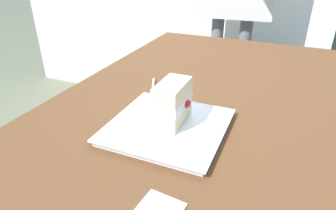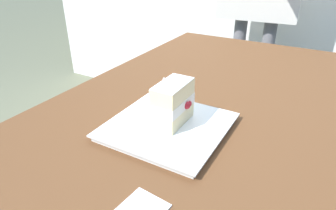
% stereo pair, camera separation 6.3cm
% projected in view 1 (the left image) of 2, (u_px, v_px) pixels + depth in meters
% --- Properties ---
extents(patio_table, '(1.31, 0.98, 0.72)m').
position_uv_depth(patio_table, '(235.00, 134.00, 0.83)').
color(patio_table, brown).
rests_on(patio_table, ground).
extents(dessert_plate, '(0.26, 0.26, 0.02)m').
position_uv_depth(dessert_plate, '(168.00, 127.00, 0.67)').
color(dessert_plate, white).
rests_on(dessert_plate, patio_table).
extents(cake_slice, '(0.11, 0.07, 0.10)m').
position_uv_depth(cake_slice, '(172.00, 103.00, 0.66)').
color(cake_slice, beige).
rests_on(cake_slice, dessert_plate).
extents(dessert_fork, '(0.16, 0.08, 0.01)m').
position_uv_depth(dessert_fork, '(152.00, 93.00, 0.84)').
color(dessert_fork, silver).
rests_on(dessert_fork, patio_table).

